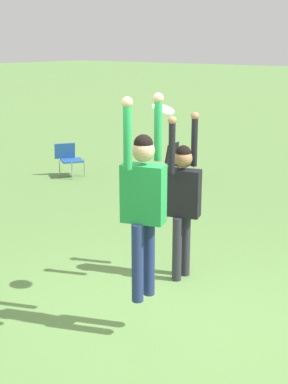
{
  "coord_description": "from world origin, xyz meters",
  "views": [
    {
      "loc": [
        -4.37,
        -3.07,
        2.97
      ],
      "look_at": [
        0.3,
        0.55,
        1.3
      ],
      "focal_mm": 50.0,
      "sensor_mm": 36.0,
      "label": 1
    }
  ],
  "objects": [
    {
      "name": "person_jumping",
      "position": [
        -0.39,
        0.03,
        1.51
      ],
      "size": [
        0.58,
        0.47,
        2.08
      ],
      "rotation": [
        0.0,
        0.0,
        1.89
      ],
      "color": "navy",
      "rests_on": "ground_plane"
    },
    {
      "name": "person_defending",
      "position": [
        0.99,
        0.48,
        1.13
      ],
      "size": [
        0.6,
        0.48,
        2.13
      ],
      "rotation": [
        0.0,
        0.0,
        -1.25
      ],
      "color": "#2D2D38",
      "rests_on": "ground_plane"
    },
    {
      "name": "camping_chair_2",
      "position": [
        3.96,
        5.54,
        0.45
      ],
      "size": [
        0.64,
        0.7,
        0.75
      ],
      "rotation": [
        0.0,
        0.0,
        2.54
      ],
      "color": "gray",
      "rests_on": "ground_plane"
    },
    {
      "name": "camping_chair_3",
      "position": [
        5.23,
        3.45,
        0.46
      ],
      "size": [
        0.57,
        0.6,
        0.8
      ],
      "rotation": [
        0.0,
        0.0,
        3.28
      ],
      "color": "gray",
      "rests_on": "ground_plane"
    },
    {
      "name": "ground_plane",
      "position": [
        0.0,
        0.0,
        0.0
      ],
      "size": [
        120.0,
        120.0,
        0.0
      ],
      "primitive_type": "plane",
      "color": "#608C47"
    },
    {
      "name": "frisbee",
      "position": [
        0.3,
        0.29,
        2.27
      ],
      "size": [
        0.25,
        0.24,
        0.1
      ],
      "color": "white"
    }
  ]
}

